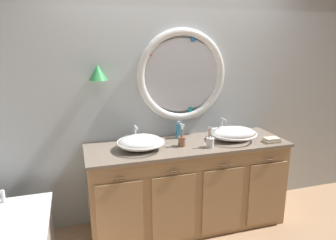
% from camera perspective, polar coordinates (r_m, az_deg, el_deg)
% --- Properties ---
extents(ground_plane, '(14.00, 14.00, 0.00)m').
position_cam_1_polar(ground_plane, '(3.19, 4.06, -20.81)').
color(ground_plane, tan).
extents(back_wall_assembly, '(6.40, 0.26, 2.60)m').
position_cam_1_polar(back_wall_assembly, '(3.20, 0.75, 5.05)').
color(back_wall_assembly, silver).
rests_on(back_wall_assembly, ground_plane).
extents(vanity_counter, '(1.95, 0.65, 0.87)m').
position_cam_1_polar(vanity_counter, '(3.18, 3.54, -11.74)').
color(vanity_counter, tan).
rests_on(vanity_counter, ground_plane).
extents(sink_basin_left, '(0.44, 0.44, 0.13)m').
position_cam_1_polar(sink_basin_left, '(2.84, -5.05, -4.10)').
color(sink_basin_left, white).
rests_on(sink_basin_left, vanity_counter).
extents(sink_basin_right, '(0.47, 0.47, 0.14)m').
position_cam_1_polar(sink_basin_right, '(3.16, 11.87, -2.42)').
color(sink_basin_right, white).
rests_on(sink_basin_right, vanity_counter).
extents(faucet_set_left, '(0.20, 0.15, 0.16)m').
position_cam_1_polar(faucet_set_left, '(3.07, -6.02, -2.74)').
color(faucet_set_left, silver).
rests_on(faucet_set_left, vanity_counter).
extents(faucet_set_right, '(0.22, 0.12, 0.17)m').
position_cam_1_polar(faucet_set_right, '(3.37, 9.85, -1.34)').
color(faucet_set_right, silver).
rests_on(faucet_set_right, vanity_counter).
extents(toothbrush_holder_left, '(0.08, 0.08, 0.22)m').
position_cam_1_polar(toothbrush_holder_left, '(2.92, 2.56, -3.75)').
color(toothbrush_holder_left, '#996647').
rests_on(toothbrush_holder_left, vanity_counter).
extents(toothbrush_holder_right, '(0.08, 0.08, 0.20)m').
position_cam_1_polar(toothbrush_holder_right, '(2.92, 7.75, -3.99)').
color(toothbrush_holder_right, white).
rests_on(toothbrush_holder_right, vanity_counter).
extents(soap_dispenser, '(0.06, 0.07, 0.18)m').
position_cam_1_polar(soap_dispenser, '(3.16, 2.05, -1.88)').
color(soap_dispenser, '#388EBC').
rests_on(soap_dispenser, vanity_counter).
extents(folded_hand_towel, '(0.15, 0.11, 0.04)m').
position_cam_1_polar(folded_hand_towel, '(3.21, 18.44, -3.50)').
color(folded_hand_towel, beige).
rests_on(folded_hand_towel, vanity_counter).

